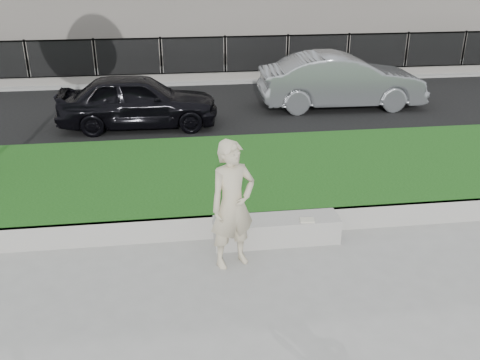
{
  "coord_description": "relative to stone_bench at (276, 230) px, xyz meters",
  "views": [
    {
      "loc": [
        -0.42,
        -6.56,
        4.33
      ],
      "look_at": [
        0.64,
        1.2,
        0.93
      ],
      "focal_mm": 40.0,
      "sensor_mm": 36.0,
      "label": 1
    }
  ],
  "objects": [
    {
      "name": "ground",
      "position": [
        -1.17,
        -0.8,
        -0.2
      ],
      "size": [
        90.0,
        90.0,
        0.0
      ],
      "primitive_type": "plane",
      "color": "gray",
      "rests_on": "ground"
    },
    {
      "name": "grass_bank",
      "position": [
        -1.17,
        2.2,
        -0.0
      ],
      "size": [
        34.0,
        4.0,
        0.4
      ],
      "primitive_type": "cube",
      "color": "#12380E",
      "rests_on": "ground"
    },
    {
      "name": "grass_kerb",
      "position": [
        -1.17,
        0.24,
        -0.0
      ],
      "size": [
        34.0,
        0.08,
        0.4
      ],
      "primitive_type": "cube",
      "color": "#A7A59C",
      "rests_on": "ground"
    },
    {
      "name": "street",
      "position": [
        -1.17,
        7.7,
        -0.18
      ],
      "size": [
        34.0,
        7.0,
        0.04
      ],
      "primitive_type": "cube",
      "color": "black",
      "rests_on": "ground"
    },
    {
      "name": "far_pavement",
      "position": [
        -1.17,
        12.2,
        -0.14
      ],
      "size": [
        34.0,
        3.0,
        0.12
      ],
      "primitive_type": "cube",
      "color": "gray",
      "rests_on": "ground"
    },
    {
      "name": "iron_fence",
      "position": [
        -1.17,
        11.2,
        0.34
      ],
      "size": [
        32.0,
        0.3,
        1.5
      ],
      "color": "slate",
      "rests_on": "far_pavement"
    },
    {
      "name": "stone_bench",
      "position": [
        0.0,
        0.0,
        0.0
      ],
      "size": [
        2.0,
        0.5,
        0.41
      ],
      "primitive_type": "cube",
      "color": "#A7A59C",
      "rests_on": "ground"
    },
    {
      "name": "man",
      "position": [
        -0.77,
        -0.55,
        0.76
      ],
      "size": [
        0.83,
        0.69,
        1.94
      ],
      "primitive_type": "imported",
      "rotation": [
        0.0,
        0.0,
        0.39
      ],
      "color": "beige",
      "rests_on": "ground"
    },
    {
      "name": "book",
      "position": [
        0.46,
        -0.14,
        0.22
      ],
      "size": [
        0.24,
        0.19,
        0.03
      ],
      "primitive_type": "cube",
      "rotation": [
        0.0,
        0.0,
        -0.13
      ],
      "color": "beige",
      "rests_on": "stone_bench"
    },
    {
      "name": "car_dark",
      "position": [
        -2.38,
        6.31,
        0.53
      ],
      "size": [
        4.11,
        1.73,
        1.39
      ],
      "primitive_type": "imported",
      "rotation": [
        0.0,
        0.0,
        1.55
      ],
      "color": "black",
      "rests_on": "street"
    },
    {
      "name": "car_silver",
      "position": [
        3.4,
        7.45,
        0.61
      ],
      "size": [
        4.76,
        1.78,
        1.55
      ],
      "primitive_type": "imported",
      "rotation": [
        0.0,
        0.0,
        1.54
      ],
      "color": "gray",
      "rests_on": "street"
    }
  ]
}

